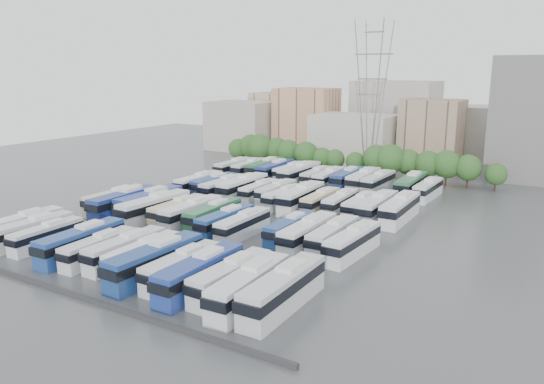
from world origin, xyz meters
The scene contains 58 objects.
ground centered at (0.00, 0.00, 0.00)m, with size 220.00×220.00×0.00m, color #424447.
parapet centered at (0.00, -33.00, 0.25)m, with size 56.00×0.50×0.50m, color #2D2D30.
tree_line centered at (-1.44, 42.08, 4.26)m, with size 65.13×7.61×7.90m.
city_buildings centered at (-7.46, 71.86, 7.87)m, with size 102.00×35.00×20.00m.
apartment_tower centered at (34.00, 58.00, 13.00)m, with size 14.00×14.00×26.00m, color silver.
electricity_pylon centered at (2.00, 50.00, 18.66)m, with size 9.00×6.91×33.83m.
bus_r0_s0 centered at (-21.33, -23.32, 1.85)m, with size 2.68×12.00×3.76m.
bus_r0_s1 centered at (-18.12, -23.98, 1.81)m, with size 2.85×11.80×3.68m.
bus_r0_s2 centered at (-15.03, -24.15, 1.66)m, with size 2.73×10.86×3.38m.
bus_r0_s4 centered at (-8.12, -24.17, 1.98)m, with size 3.37×12.99×4.04m.
bus_r0_s5 centered at (-4.90, -24.20, 1.70)m, with size 2.94×11.17×3.47m.
bus_r0_s6 centered at (-1.43, -23.04, 1.82)m, with size 2.60×11.83×3.71m.
bus_r0_s7 centered at (1.85, -23.24, 1.79)m, with size 2.93×11.70×3.65m.
bus_r0_s8 centered at (4.91, -24.57, 2.09)m, with size 3.38×13.64×4.25m.
bus_r0_s9 centered at (8.30, -23.86, 1.80)m, with size 2.64×11.68×3.66m.
bus_r0_s10 centered at (11.54, -24.74, 2.01)m, with size 3.09×13.09×4.09m.
bus_r0_s11 centered at (14.85, -23.66, 1.86)m, with size 2.99×12.13×3.78m.
bus_r0_s12 centered at (18.02, -24.88, 1.99)m, with size 3.47×13.02×4.05m.
bus_r0_s13 centered at (21.46, -23.98, 2.09)m, with size 3.18×13.59×4.25m.
bus_r1_s0 centered at (-21.43, -6.06, 1.90)m, with size 2.72×12.33×3.87m.
bus_r1_s1 centered at (-18.22, -7.25, 2.10)m, with size 3.37×13.72×4.28m.
bus_r1_s2 centered at (-14.86, -4.89, 2.07)m, with size 3.06×13.46×4.22m.
bus_r1_s3 centered at (-11.63, -7.20, 2.10)m, with size 3.60×13.77×4.28m.
bus_r1_s4 centered at (-8.20, -5.56, 1.80)m, with size 2.67×11.69×3.66m.
bus_r1_s5 centered at (-5.08, -5.96, 1.93)m, with size 2.89×12.58×3.94m.
bus_r1_s6 centered at (-1.76, -4.99, 1.86)m, with size 3.04×12.16×3.79m.
bus_r1_s7 centered at (1.71, -6.57, 1.79)m, with size 2.81×11.66×3.64m.
bus_r1_s8 centered at (4.88, -6.74, 1.74)m, with size 2.48×11.31×3.55m.
bus_r1_s10 centered at (11.56, -4.74, 1.73)m, with size 2.54×11.28×3.53m.
bus_r1_s11 centered at (14.88, -6.01, 1.93)m, with size 2.83×12.58×3.94m.
bus_r1_s12 centered at (18.14, -5.10, 1.85)m, with size 2.71×12.01×3.76m.
bus_r1_s13 centered at (21.45, -6.24, 1.86)m, with size 3.25×12.20×3.79m.
bus_r2_s1 centered at (-17.96, 11.78, 1.87)m, with size 2.76×12.15×3.80m.
bus_r2_s2 centered at (-14.88, 12.57, 1.78)m, with size 2.94×11.65×3.63m.
bus_r2_s3 centered at (-11.52, 11.22, 1.88)m, with size 2.98×12.27×3.83m.
bus_r2_s4 centered at (-8.25, 12.55, 2.04)m, with size 2.97×13.27×4.16m.
bus_r2_s5 centered at (-4.97, 13.05, 1.66)m, with size 2.54×10.84×3.39m.
bus_r2_s6 centered at (-1.50, 13.36, 1.76)m, with size 2.71×11.45×3.58m.
bus_r2_s7 centered at (1.51, 10.99, 1.69)m, with size 2.91×11.05×3.44m.
bus_r2_s8 centered at (4.78, 11.08, 2.05)m, with size 3.35×13.37×4.17m.
bus_r2_s9 centered at (8.18, 11.51, 1.73)m, with size 2.61×11.24×3.52m.
bus_r2_s10 centered at (11.36, 12.59, 1.70)m, with size 2.78×11.12×3.47m.
bus_r2_s11 centered at (14.87, 12.54, 1.67)m, with size 2.49×10.89×3.41m.
bus_r2_s12 centered at (18.10, 11.86, 1.97)m, with size 2.87×12.81×4.01m.
bus_r2_s13 centered at (21.57, 12.45, 2.02)m, with size 3.08×13.19×4.12m.
bus_r3_s0 centered at (-21.44, 28.75, 1.89)m, with size 3.10×12.36×3.85m.
bus_r3_s1 centered at (-18.07, 30.02, 1.85)m, with size 2.67×12.04×3.78m.
bus_r3_s2 centered at (-14.62, 30.96, 2.03)m, with size 3.16×13.22×4.13m.
bus_r3_s3 centered at (-11.72, 30.21, 1.99)m, with size 3.03×12.98×4.06m.
bus_r3_s4 centered at (-8.39, 31.06, 1.81)m, with size 2.69×11.77×3.68m.
bus_r3_s5 centered at (-5.10, 28.89, 2.11)m, with size 3.34×13.77×4.30m.
bus_r3_s6 centered at (-1.71, 29.78, 1.73)m, with size 2.84×11.32×3.53m.
bus_r3_s7 centered at (1.55, 29.18, 1.85)m, with size 2.95×12.07×3.77m.
bus_r3_s8 centered at (5.01, 30.49, 1.92)m, with size 2.87×12.50×3.91m.
bus_r3_s9 centered at (8.45, 30.33, 2.00)m, with size 3.03×13.00×4.07m.
bus_r3_s10 centered at (11.48, 30.32, 1.89)m, with size 3.03×12.34×3.85m.
bus_r3_s12 centered at (17.95, 30.35, 2.07)m, with size 3.20×13.46×4.21m.
bus_r3_s13 centered at (21.32, 29.55, 1.76)m, with size 2.76×11.51×3.59m.
Camera 1 is at (45.81, -66.49, 23.48)m, focal length 35.00 mm.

